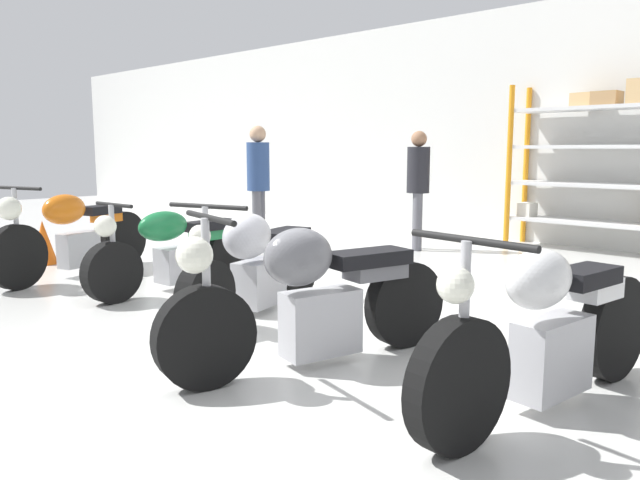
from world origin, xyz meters
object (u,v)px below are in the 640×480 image
(motorcycle_white, at_px, (548,332))
(person_browsing, at_px, (418,180))
(motorcycle_orange, at_px, (72,233))
(motorcycle_green, at_px, (174,251))
(traffic_cone, at_px, (43,242))
(person_near_rack, at_px, (258,177))
(shelving_rack, at_px, (626,161))
(motorcycle_silver, at_px, (256,264))
(motorcycle_grey, at_px, (313,297))

(motorcycle_white, height_order, person_browsing, person_browsing)
(motorcycle_orange, height_order, person_browsing, person_browsing)
(motorcycle_green, bearing_deg, traffic_cone, -86.17)
(motorcycle_orange, xyz_separation_m, traffic_cone, (-1.06, 0.11, -0.22))
(motorcycle_green, distance_m, person_near_rack, 2.70)
(shelving_rack, xyz_separation_m, person_browsing, (-2.28, -1.53, -0.28))
(person_near_rack, distance_m, traffic_cone, 2.92)
(person_browsing, bearing_deg, motorcycle_orange, 30.38)
(motorcycle_silver, distance_m, motorcycle_grey, 1.45)
(motorcycle_orange, height_order, traffic_cone, motorcycle_orange)
(motorcycle_orange, distance_m, traffic_cone, 1.09)
(shelving_rack, bearing_deg, motorcycle_silver, -103.25)
(shelving_rack, xyz_separation_m, motorcycle_silver, (-1.27, -5.39, -0.84))
(motorcycle_grey, bearing_deg, motorcycle_silver, -101.03)
(motorcycle_white, bearing_deg, motorcycle_orange, -81.13)
(motorcycle_silver, distance_m, motorcycle_white, 2.75)
(traffic_cone, bearing_deg, motorcycle_white, 0.46)
(motorcycle_silver, distance_m, person_browsing, 4.03)
(motorcycle_silver, relative_size, motorcycle_white, 0.89)
(shelving_rack, bearing_deg, motorcycle_white, -75.44)
(motorcycle_green, xyz_separation_m, motorcycle_silver, (1.29, -0.00, 0.03))
(motorcycle_orange, xyz_separation_m, motorcycle_silver, (2.67, 0.42, -0.06))
(motorcycle_grey, relative_size, person_near_rack, 1.22)
(motorcycle_silver, bearing_deg, motorcycle_green, -105.21)
(motorcycle_silver, distance_m, traffic_cone, 3.75)
(motorcycle_green, bearing_deg, shelving_rack, 151.17)
(motorcycle_orange, relative_size, person_browsing, 1.25)
(person_browsing, bearing_deg, motorcycle_white, 93.82)
(shelving_rack, relative_size, person_near_rack, 1.85)
(motorcycle_grey, bearing_deg, motorcycle_white, 118.49)
(shelving_rack, bearing_deg, person_browsing, -146.15)
(shelving_rack, relative_size, person_browsing, 1.93)
(motorcycle_grey, distance_m, person_near_rack, 4.90)
(motorcycle_silver, bearing_deg, motorcycle_orange, -96.15)
(motorcycle_orange, distance_m, motorcycle_grey, 3.98)
(shelving_rack, height_order, person_near_rack, shelving_rack)
(shelving_rack, relative_size, motorcycle_green, 1.62)
(shelving_rack, xyz_separation_m, motorcycle_green, (-2.56, -5.39, -0.87))
(motorcycle_grey, xyz_separation_m, traffic_cone, (-5.04, 0.31, -0.19))
(person_near_rack, bearing_deg, person_browsing, -166.66)
(motorcycle_green, xyz_separation_m, motorcycle_grey, (2.59, -0.62, 0.06))
(shelving_rack, relative_size, traffic_cone, 5.90)
(shelving_rack, xyz_separation_m, traffic_cone, (-5.00, -5.70, -1.00))
(motorcycle_orange, relative_size, motorcycle_grey, 0.99)
(motorcycle_orange, bearing_deg, traffic_cone, -112.67)
(motorcycle_orange, relative_size, traffic_cone, 3.82)
(motorcycle_grey, relative_size, motorcycle_white, 0.98)
(motorcycle_white, distance_m, traffic_cone, 6.47)
(motorcycle_green, bearing_deg, person_near_rack, -153.28)
(motorcycle_green, bearing_deg, motorcycle_orange, -76.42)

